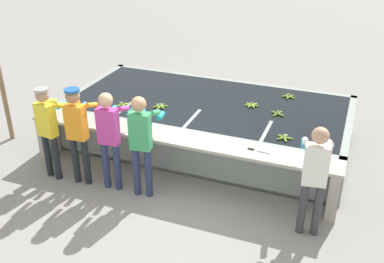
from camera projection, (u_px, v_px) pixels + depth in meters
name	position (u px, v px, depth m)	size (l,w,h in m)	color
ground_plane	(171.00, 189.00, 7.32)	(80.00, 80.00, 0.00)	gray
wash_tank	(207.00, 122.00, 8.58)	(5.21, 2.61, 0.85)	gray
work_ledge	(175.00, 149.00, 7.22)	(5.21, 0.45, 0.85)	#A8A393
worker_0	(49.00, 125.00, 7.24)	(0.47, 0.74, 1.60)	#1E2328
worker_1	(78.00, 127.00, 7.07)	(0.44, 0.73, 1.67)	#1E2328
worker_2	(110.00, 132.00, 6.93)	(0.44, 0.73, 1.67)	navy
worker_3	(141.00, 137.00, 6.75)	(0.46, 0.73, 1.69)	navy
worker_4	(315.00, 171.00, 5.93)	(0.47, 0.74, 1.66)	#38383D
banana_bunch_floating_0	(251.00, 105.00, 8.21)	(0.28, 0.28, 0.08)	#8CB738
banana_bunch_floating_1	(160.00, 106.00, 8.16)	(0.26, 0.28, 0.08)	#75A333
banana_bunch_floating_2	(278.00, 114.00, 7.87)	(0.27, 0.27, 0.08)	#75A333
banana_bunch_floating_3	(289.00, 96.00, 8.57)	(0.28, 0.27, 0.08)	#7FAD33
banana_bunch_floating_4	(122.00, 105.00, 8.22)	(0.24, 0.24, 0.08)	#93BC3D
banana_bunch_floating_5	(284.00, 138.00, 7.07)	(0.27, 0.28, 0.08)	#75A333
knife_0	(256.00, 150.00, 6.73)	(0.35, 0.05, 0.02)	silver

